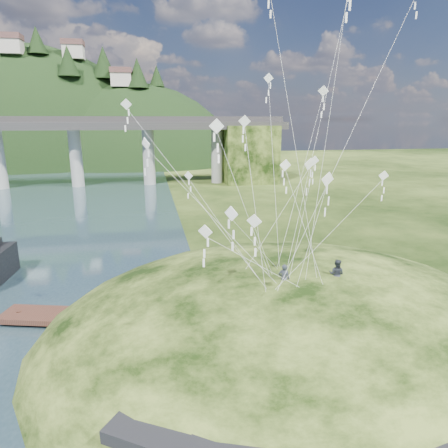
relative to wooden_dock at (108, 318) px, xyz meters
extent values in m
plane|color=black|center=(4.62, -5.68, -0.49)|extent=(320.00, 320.00, 0.00)
ellipsoid|color=black|center=(12.62, -3.68, -1.99)|extent=(36.00, 32.00, 13.00)
cube|color=black|center=(3.12, -13.68, 1.54)|extent=(4.32, 3.62, 0.71)
cylinder|color=#97968F|center=(-11.88, 64.32, 6.01)|extent=(2.60, 2.60, 13.00)
cylinder|color=#97968F|center=(3.62, 64.32, 6.01)|extent=(2.60, 2.60, 13.00)
cylinder|color=#97968F|center=(19.12, 64.32, 6.01)|extent=(2.60, 2.60, 13.00)
cube|color=black|center=(26.62, 64.32, 6.01)|extent=(12.00, 11.00, 13.00)
ellipsoid|color=black|center=(-35.38, 120.32, -6.49)|extent=(96.00, 68.00, 88.00)
ellipsoid|color=black|center=(-0.38, 112.32, -10.49)|extent=(76.00, 56.00, 72.00)
cone|color=black|center=(-26.79, 106.36, 36.19)|extent=(5.83, 5.83, 7.67)
cone|color=black|center=(-17.83, 101.40, 30.09)|extent=(6.47, 6.47, 8.51)
cone|color=black|center=(-8.60, 108.31, 30.74)|extent=(7.13, 7.13, 9.38)
cone|color=black|center=(1.50, 103.35, 27.38)|extent=(6.56, 6.56, 8.63)
cone|color=black|center=(7.39, 108.95, 27.19)|extent=(4.88, 4.88, 6.42)
cube|color=beige|center=(-33.38, 104.32, 33.79)|extent=(6.00, 5.00, 4.00)
cube|color=brown|center=(-33.38, 104.32, 36.49)|extent=(6.40, 5.40, 1.60)
cube|color=beige|center=(-17.38, 110.32, 33.69)|extent=(6.00, 5.00, 4.00)
cube|color=brown|center=(-17.38, 110.32, 36.39)|extent=(6.40, 5.40, 1.60)
cube|color=beige|center=(-3.38, 104.32, 25.39)|extent=(6.00, 5.00, 4.00)
cube|color=brown|center=(-3.38, 104.32, 28.09)|extent=(6.40, 5.40, 1.60)
cube|color=#351C15|center=(0.00, 0.00, 0.01)|extent=(15.70, 6.45, 0.39)
cylinder|color=#351C15|center=(-6.45, 1.75, -0.27)|extent=(0.33, 0.33, 1.11)
cylinder|color=#351C15|center=(-3.23, 0.88, -0.27)|extent=(0.33, 0.33, 1.11)
cylinder|color=#351C15|center=(0.00, 0.00, -0.27)|extent=(0.33, 0.33, 1.11)
cylinder|color=#351C15|center=(3.23, -0.88, -0.27)|extent=(0.33, 0.33, 1.11)
cylinder|color=#351C15|center=(6.45, -1.75, -0.27)|extent=(0.33, 0.33, 1.11)
imported|color=#282D36|center=(11.21, -5.61, 5.39)|extent=(0.81, 0.68, 1.90)
imported|color=#282D36|center=(14.74, -5.46, 5.41)|extent=(1.21, 1.19, 1.97)
cube|color=white|center=(6.94, -10.27, 9.81)|extent=(0.52, 0.55, 0.72)
cube|color=white|center=(6.94, -10.27, 9.30)|extent=(0.08, 0.07, 0.42)
cube|color=white|center=(6.94, -10.27, 8.79)|extent=(0.08, 0.07, 0.42)
cube|color=white|center=(6.94, -10.27, 8.28)|extent=(0.08, 0.07, 0.42)
cube|color=white|center=(17.00, 3.24, 16.01)|extent=(0.74, 0.46, 0.81)
cube|color=white|center=(17.00, 3.24, 15.41)|extent=(0.11, 0.04, 0.49)
cube|color=white|center=(17.00, 3.24, 14.82)|extent=(0.11, 0.04, 0.49)
cube|color=white|center=(17.00, 3.24, 14.23)|extent=(0.11, 0.04, 0.49)
cube|color=white|center=(3.32, -0.48, 12.35)|extent=(0.54, 0.71, 0.83)
cube|color=white|center=(3.32, -0.48, 11.74)|extent=(0.10, 0.08, 0.49)
cube|color=white|center=(3.32, -0.48, 11.14)|extent=(0.10, 0.08, 0.49)
cube|color=white|center=(3.32, -0.48, 10.54)|extent=(0.10, 0.08, 0.49)
cube|color=white|center=(10.37, 1.62, 13.75)|extent=(0.88, 0.28, 0.87)
cube|color=white|center=(10.37, 1.62, 13.13)|extent=(0.12, 0.03, 0.51)
cube|color=white|center=(10.37, 1.62, 12.50)|extent=(0.12, 0.03, 0.51)
cube|color=white|center=(10.37, 1.62, 11.87)|extent=(0.12, 0.03, 0.51)
cube|color=white|center=(2.09, 2.53, 14.91)|extent=(0.78, 0.27, 0.76)
cube|color=white|center=(2.09, 2.53, 14.35)|extent=(0.10, 0.04, 0.45)
cube|color=white|center=(2.09, 2.53, 13.80)|extent=(0.10, 0.04, 0.45)
cube|color=white|center=(2.09, 2.53, 13.25)|extent=(0.10, 0.04, 0.45)
cube|color=white|center=(20.77, -0.08, 9.78)|extent=(0.79, 0.23, 0.78)
cube|color=white|center=(20.77, -0.08, 9.22)|extent=(0.10, 0.03, 0.46)
cube|color=white|center=(20.77, -0.08, 8.66)|extent=(0.10, 0.03, 0.46)
cube|color=white|center=(20.77, -0.08, 8.10)|extent=(0.10, 0.03, 0.46)
cube|color=white|center=(9.05, -6.43, 8.40)|extent=(0.79, 0.45, 0.85)
cube|color=white|center=(9.05, -6.43, 7.79)|extent=(0.11, 0.05, 0.50)
cube|color=white|center=(9.05, -6.43, 7.18)|extent=(0.11, 0.05, 0.50)
cube|color=white|center=(9.05, -6.43, 6.56)|extent=(0.11, 0.05, 0.50)
cube|color=white|center=(17.80, 1.52, 21.54)|extent=(0.10, 0.03, 0.42)
cube|color=white|center=(14.14, -1.62, 10.94)|extent=(0.83, 0.39, 0.86)
cube|color=white|center=(14.14, -1.62, 10.32)|extent=(0.10, 0.09, 0.51)
cube|color=white|center=(14.14, -1.62, 9.69)|extent=(0.10, 0.09, 0.51)
cube|color=white|center=(14.14, -1.62, 9.07)|extent=(0.10, 0.09, 0.51)
cube|color=white|center=(6.34, -6.08, 7.84)|extent=(0.77, 0.48, 0.85)
cube|color=white|center=(6.34, -6.08, 7.23)|extent=(0.11, 0.05, 0.50)
cube|color=white|center=(6.34, -6.08, 6.62)|extent=(0.11, 0.05, 0.50)
cube|color=white|center=(6.34, -6.08, 6.00)|extent=(0.11, 0.05, 0.50)
cube|color=white|center=(10.14, -4.49, 19.87)|extent=(0.09, 0.03, 0.40)
cube|color=white|center=(10.14, -4.49, 19.38)|extent=(0.09, 0.03, 0.40)
cube|color=white|center=(22.28, 0.41, 21.55)|extent=(0.10, 0.09, 0.48)
cube|color=white|center=(22.28, 0.41, 20.96)|extent=(0.10, 0.09, 0.48)
cube|color=white|center=(17.83, 6.09, 10.37)|extent=(0.89, 0.24, 0.87)
cube|color=white|center=(17.83, 6.09, 9.74)|extent=(0.12, 0.05, 0.51)
cube|color=white|center=(17.83, 6.09, 9.11)|extent=(0.12, 0.05, 0.51)
cube|color=white|center=(17.83, 6.09, 8.48)|extent=(0.12, 0.05, 0.51)
cube|color=white|center=(11.20, -5.13, 11.32)|extent=(0.70, 0.16, 0.70)
cube|color=white|center=(11.20, -5.13, 10.82)|extent=(0.09, 0.04, 0.41)
cube|color=white|center=(11.20, -5.13, 10.32)|extent=(0.09, 0.04, 0.41)
cube|color=white|center=(11.20, -5.13, 9.82)|extent=(0.09, 0.04, 0.41)
cube|color=white|center=(7.38, -3.94, 13.50)|extent=(0.87, 0.22, 0.88)
cube|color=white|center=(7.38, -3.94, 12.88)|extent=(0.11, 0.02, 0.51)
cube|color=white|center=(7.38, -3.94, 12.25)|extent=(0.11, 0.02, 0.51)
cube|color=white|center=(7.38, -3.94, 11.63)|extent=(0.11, 0.02, 0.51)
cube|color=white|center=(6.26, 1.89, 9.88)|extent=(0.58, 0.44, 0.69)
cube|color=white|center=(6.26, 1.89, 9.39)|extent=(0.09, 0.05, 0.40)
cube|color=white|center=(6.26, 1.89, 8.90)|extent=(0.09, 0.05, 0.40)
cube|color=white|center=(6.26, 1.89, 8.40)|extent=(0.09, 0.05, 0.40)
cube|color=white|center=(11.69, 0.34, 16.58)|extent=(0.67, 0.18, 0.66)
cube|color=white|center=(11.69, 0.34, 16.11)|extent=(0.09, 0.03, 0.39)
cube|color=white|center=(11.69, 0.34, 15.63)|extent=(0.09, 0.03, 0.39)
cube|color=white|center=(11.69, 0.34, 15.16)|extent=(0.09, 0.03, 0.39)
cube|color=white|center=(14.18, -5.48, 19.73)|extent=(0.12, 0.05, 0.51)
cube|color=white|center=(14.18, -5.48, 19.10)|extent=(0.12, 0.05, 0.51)
cube|color=white|center=(13.05, -6.86, 10.70)|extent=(0.83, 0.30, 0.84)
cube|color=white|center=(13.05, -6.86, 10.09)|extent=(0.11, 0.08, 0.50)
cube|color=white|center=(13.05, -6.86, 9.49)|extent=(0.11, 0.08, 0.50)
cube|color=white|center=(13.05, -6.86, 8.88)|extent=(0.11, 0.08, 0.50)
camera|label=1|loc=(3.39, -27.22, 13.89)|focal=32.00mm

